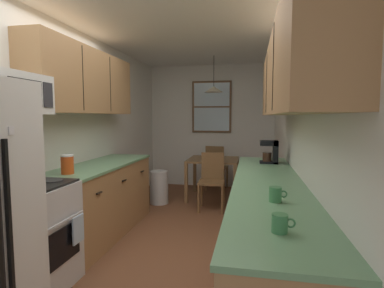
# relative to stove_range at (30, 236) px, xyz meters

# --- Properties ---
(ground_plane) EXTENTS (12.00, 12.00, 0.00)m
(ground_plane) POSITION_rel_stove_range_xyz_m (0.99, 1.57, -0.47)
(ground_plane) COLOR brown
(wall_left) EXTENTS (0.10, 9.00, 2.55)m
(wall_left) POSITION_rel_stove_range_xyz_m (-0.36, 1.57, 0.80)
(wall_left) COLOR white
(wall_left) RESTS_ON ground
(wall_right) EXTENTS (0.10, 9.00, 2.55)m
(wall_right) POSITION_rel_stove_range_xyz_m (2.34, 1.57, 0.80)
(wall_right) COLOR white
(wall_right) RESTS_ON ground
(wall_back) EXTENTS (4.40, 0.10, 2.55)m
(wall_back) POSITION_rel_stove_range_xyz_m (0.99, 4.22, 0.80)
(wall_back) COLOR white
(wall_back) RESTS_ON ground
(ceiling_slab) EXTENTS (4.40, 9.00, 0.08)m
(ceiling_slab) POSITION_rel_stove_range_xyz_m (0.99, 1.57, 2.12)
(ceiling_slab) COLOR white
(stove_range) EXTENTS (0.66, 0.61, 1.10)m
(stove_range) POSITION_rel_stove_range_xyz_m (0.00, 0.00, 0.00)
(stove_range) COLOR silver
(stove_range) RESTS_ON ground
(microwave_over_range) EXTENTS (0.39, 0.59, 0.34)m
(microwave_over_range) POSITION_rel_stove_range_xyz_m (-0.11, 0.00, 1.20)
(microwave_over_range) COLOR white
(counter_left) EXTENTS (0.64, 1.90, 0.90)m
(counter_left) POSITION_rel_stove_range_xyz_m (-0.01, 1.26, -0.02)
(counter_left) COLOR #A87A4C
(counter_left) RESTS_ON ground
(upper_cabinets_left) EXTENTS (0.33, 1.98, 0.76)m
(upper_cabinets_left) POSITION_rel_stove_range_xyz_m (-0.15, 1.21, 1.43)
(upper_cabinets_left) COLOR #A87A4C
(counter_right) EXTENTS (0.64, 3.27, 0.90)m
(counter_right) POSITION_rel_stove_range_xyz_m (1.99, 0.59, -0.02)
(counter_right) COLOR #A87A4C
(counter_right) RESTS_ON ground
(upper_cabinets_right) EXTENTS (0.33, 2.95, 0.66)m
(upper_cabinets_right) POSITION_rel_stove_range_xyz_m (2.13, 0.54, 1.36)
(upper_cabinets_right) COLOR #A87A4C
(dining_table) EXTENTS (0.89, 0.85, 0.72)m
(dining_table) POSITION_rel_stove_range_xyz_m (1.16, 3.21, 0.14)
(dining_table) COLOR brown
(dining_table) RESTS_ON ground
(dining_chair_near) EXTENTS (0.41, 0.41, 0.90)m
(dining_chair_near) POSITION_rel_stove_range_xyz_m (1.22, 2.57, 0.03)
(dining_chair_near) COLOR brown
(dining_chair_near) RESTS_ON ground
(dining_chair_far) EXTENTS (0.45, 0.45, 0.90)m
(dining_chair_far) POSITION_rel_stove_range_xyz_m (1.14, 3.84, 0.03)
(dining_chair_far) COLOR brown
(dining_chair_far) RESTS_ON ground
(pendant_light) EXTENTS (0.33, 0.33, 0.64)m
(pendant_light) POSITION_rel_stove_range_xyz_m (1.16, 3.21, 1.49)
(pendant_light) COLOR black
(back_window) EXTENTS (0.82, 0.05, 1.07)m
(back_window) POSITION_rel_stove_range_xyz_m (1.00, 4.15, 1.21)
(back_window) COLOR brown
(trash_bin) EXTENTS (0.31, 0.31, 0.56)m
(trash_bin) POSITION_rel_stove_range_xyz_m (0.29, 2.71, -0.19)
(trash_bin) COLOR silver
(trash_bin) RESTS_ON ground
(storage_canister) EXTENTS (0.13, 0.13, 0.20)m
(storage_canister) POSITION_rel_stove_range_xyz_m (-0.01, 0.57, 0.53)
(storage_canister) COLOR #D84C19
(storage_canister) RESTS_ON counter_left
(dish_towel) EXTENTS (0.02, 0.16, 0.24)m
(dish_towel) POSITION_rel_stove_range_xyz_m (0.35, 0.15, 0.03)
(dish_towel) COLOR silver
(coffee_maker) EXTENTS (0.22, 0.18, 0.28)m
(coffee_maker) POSITION_rel_stove_range_xyz_m (2.08, 1.70, 0.58)
(coffee_maker) COLOR black
(coffee_maker) RESTS_ON counter_right
(mug_by_coffeemaker) EXTENTS (0.12, 0.09, 0.10)m
(mug_by_coffeemaker) POSITION_rel_stove_range_xyz_m (2.00, -0.08, 0.48)
(mug_by_coffeemaker) COLOR #3F7F4C
(mug_by_coffeemaker) RESTS_ON counter_right
(mug_spare) EXTENTS (0.12, 0.08, 0.09)m
(mug_spare) POSITION_rel_stove_range_xyz_m (1.98, -0.64, 0.48)
(mug_spare) COLOR #3F7F4C
(mug_spare) RESTS_ON counter_right
(table_serving_bowl) EXTENTS (0.16, 0.16, 0.06)m
(table_serving_bowl) POSITION_rel_stove_range_xyz_m (1.27, 3.30, 0.28)
(table_serving_bowl) COLOR #4C7299
(table_serving_bowl) RESTS_ON dining_table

